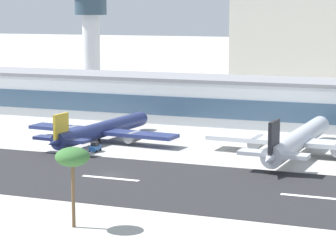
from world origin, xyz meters
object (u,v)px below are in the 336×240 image
at_px(airliner_black_tail_gate_1, 297,141).
at_px(airliner_gold_tail_gate_0, 99,131).
at_px(control_tower, 91,34).
at_px(terminal_building, 239,101).
at_px(service_baggage_tug_1, 95,147).
at_px(palm_tree_1, 72,158).

bearing_deg(airliner_black_tail_gate_1, airliner_gold_tail_gate_0, 93.60).
bearing_deg(control_tower, terminal_building, -33.94).
height_order(control_tower, airliner_black_tail_gate_1, control_tower).
xyz_separation_m(airliner_black_tail_gate_1, service_baggage_tug_1, (-44.15, -11.35, -2.35)).
distance_m(airliner_black_tail_gate_1, palm_tree_1, 68.19).
bearing_deg(palm_tree_1, airliner_gold_tail_gate_0, 113.30).
bearing_deg(control_tower, service_baggage_tug_1, -62.59).
height_order(terminal_building, service_baggage_tug_1, terminal_building).
distance_m(terminal_building, airliner_black_tail_gate_1, 47.25).
bearing_deg(terminal_building, airliner_gold_tail_gate_0, -120.31).
xyz_separation_m(service_baggage_tug_1, palm_tree_1, (23.30, -53.18, 9.51)).
xyz_separation_m(terminal_building, airliner_black_tail_gate_1, (24.46, -40.30, -3.14)).
distance_m(terminal_building, airliner_gold_tail_gate_0, 47.52).
bearing_deg(control_tower, palm_tree_1, -63.86).
distance_m(terminal_building, control_tower, 87.66).
xyz_separation_m(control_tower, service_baggage_tug_1, (51.70, -99.69, -22.21)).
bearing_deg(palm_tree_1, service_baggage_tug_1, 113.66).
distance_m(airliner_gold_tail_gate_0, airliner_black_tail_gate_1, 48.38).
bearing_deg(airliner_black_tail_gate_1, palm_tree_1, 164.98).
height_order(airliner_black_tail_gate_1, service_baggage_tug_1, airliner_black_tail_gate_1).
distance_m(control_tower, palm_tree_1, 170.75).
relative_size(terminal_building, control_tower, 5.69).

